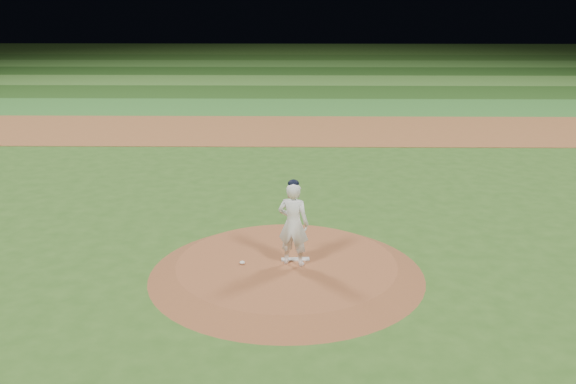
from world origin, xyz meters
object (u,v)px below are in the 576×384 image
Objects in this scene: pitchers_mound at (287,268)px; pitcher_on_mound at (293,223)px; pitching_rubber at (295,259)px; rosin_bag at (242,262)px.

pitcher_on_mound is (0.13, -0.08, 0.98)m from pitchers_mound.
rosin_bag is at bearing -173.39° from pitching_rubber.
pitcher_on_mound is at bearing -29.94° from pitchers_mound.
rosin_bag reaches higher than pitchers_mound.
pitching_rubber is 0.32× the size of pitcher_on_mound.
pitching_rubber is (0.18, 0.13, 0.14)m from pitchers_mound.
rosin_bag is at bearing -174.34° from pitchers_mound.
pitchers_mound is at bearing 5.66° from rosin_bag.
pitcher_on_mound is (1.01, 0.01, 0.83)m from rosin_bag.
rosin_bag reaches higher than pitching_rubber.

